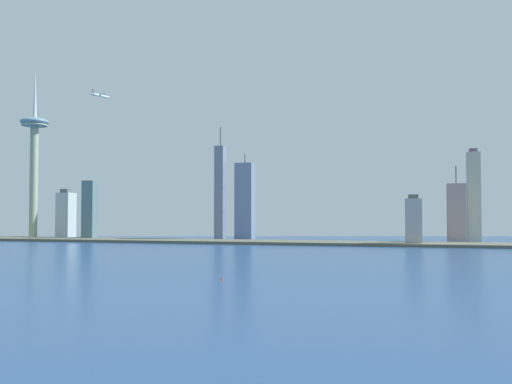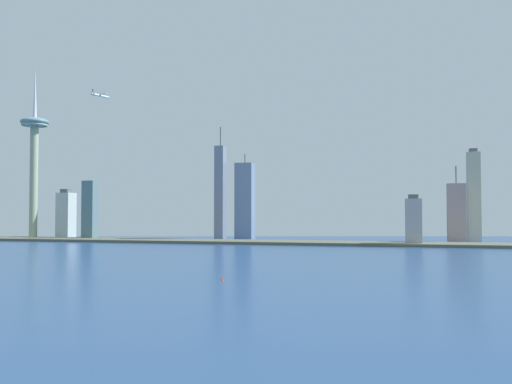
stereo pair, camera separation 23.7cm
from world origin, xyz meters
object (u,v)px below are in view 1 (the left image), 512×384
observation_tower (34,147)px  airplane (100,96)px  skyscraper_0 (413,222)px  channel_buoy_0 (19,253)px  skyscraper_6 (245,201)px  skyscraper_4 (474,197)px  channel_buoy_1 (223,279)px  skyscraper_1 (66,215)px  skyscraper_5 (89,210)px  skyscraper_2 (456,214)px  skyscraper_3 (220,193)px

observation_tower → airplane: observation_tower is taller
skyscraper_0 → channel_buoy_0: (-407.50, -238.52, -30.44)m
skyscraper_6 → airplane: size_ratio=4.57×
skyscraper_4 → channel_buoy_1: bearing=-113.6°
skyscraper_1 → skyscraper_5: skyscraper_5 is taller
skyscraper_2 → channel_buoy_0: bearing=-147.1°
skyscraper_4 → channel_buoy_0: 594.66m
skyscraper_2 → skyscraper_3: 344.88m
channel_buoy_1 → skyscraper_6: bearing=103.8°
skyscraper_1 → skyscraper_5: (61.69, -30.68, 7.57)m
skyscraper_4 → airplane: 542.61m
skyscraper_3 → skyscraper_0: bearing=-13.4°
skyscraper_4 → airplane: size_ratio=4.49×
skyscraper_4 → channel_buoy_0: skyscraper_4 is taller
skyscraper_0 → observation_tower: bearing=176.1°
skyscraper_2 → channel_buoy_1: size_ratio=41.54×
skyscraper_6 → channel_buoy_0: 380.40m
skyscraper_5 → channel_buoy_0: size_ratio=37.63×
observation_tower → airplane: bearing=-29.4°
skyscraper_4 → airplane: (-502.86, -148.18, 140.02)m
skyscraper_2 → skyscraper_6: 317.54m
skyscraper_3 → skyscraper_1: bearing=-179.4°
skyscraper_6 → airplane: bearing=-134.6°
skyscraper_0 → skyscraper_5: (-489.58, 34.55, 14.94)m
skyscraper_0 → skyscraper_4: (85.14, 88.29, 33.75)m
skyscraper_1 → skyscraper_2: 610.44m
skyscraper_4 → skyscraper_5: bearing=-174.7°
skyscraper_1 → skyscraper_3: 269.17m
observation_tower → skyscraper_0: (595.43, -40.31, -119.38)m
skyscraper_5 → channel_buoy_0: (82.08, -273.07, -45.38)m
observation_tower → skyscraper_2: 664.04m
skyscraper_4 → channel_buoy_0: size_ratio=54.09×
skyscraper_0 → channel_buoy_1: size_ratio=25.74×
skyscraper_2 → skyscraper_6: bearing=172.4°
skyscraper_4 → channel_buoy_0: bearing=-146.4°
skyscraper_4 → channel_buoy_1: 541.13m
observation_tower → channel_buoy_1: bearing=-43.7°
skyscraper_0 → channel_buoy_0: size_ratio=26.94×
skyscraper_4 → skyscraper_5: size_ratio=1.44×
observation_tower → skyscraper_6: bearing=10.7°
skyscraper_0 → channel_buoy_1: 425.54m
skyscraper_2 → skyscraper_3: bearing=179.2°
channel_buoy_0 → skyscraper_2: bearing=32.9°
skyscraper_2 → skyscraper_4: bearing=44.1°
skyscraper_3 → skyscraper_5: 209.66m
airplane → skyscraper_2: bearing=-55.6°
channel_buoy_1 → skyscraper_0: bearing=72.1°
skyscraper_2 → channel_buoy_1: bearing=-112.1°
observation_tower → channel_buoy_0: (187.94, -278.83, -149.82)m
skyscraper_2 → skyscraper_4: skyscraper_4 is taller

